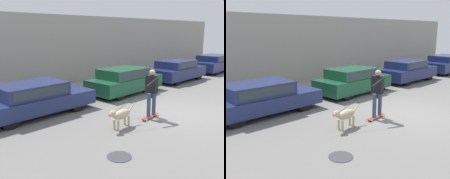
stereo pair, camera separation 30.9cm
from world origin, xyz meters
TOP-DOWN VIEW (x-y plane):
  - ground_plane at (0.00, 0.00)m, footprint 36.00×36.00m
  - back_wall at (0.00, 7.35)m, footprint 32.00×0.30m
  - sidewalk_curb at (0.00, 5.95)m, footprint 30.00×2.46m
  - parked_car_0 at (-3.92, 3.60)m, footprint 4.28×1.84m
  - parked_car_1 at (0.90, 3.60)m, footprint 3.99×1.82m
  - parked_car_2 at (5.59, 3.60)m, footprint 4.09×1.85m
  - parked_car_3 at (10.66, 3.60)m, footprint 4.55×1.95m
  - dog at (-2.69, 0.46)m, footprint 1.26×0.37m
  - skateboarder at (-1.22, 0.40)m, footprint 2.31×0.55m
  - manhole_cover at (-4.11, -0.85)m, footprint 0.61×0.61m

SIDE VIEW (x-z plane):
  - ground_plane at x=0.00m, z-range 0.00..0.00m
  - manhole_cover at x=-4.11m, z-range 0.00..0.01m
  - sidewalk_curb at x=0.00m, z-range 0.00..0.12m
  - dog at x=-2.69m, z-range 0.10..0.78m
  - parked_car_0 at x=-3.92m, z-range 0.00..1.19m
  - parked_car_1 at x=0.90m, z-range 0.00..1.24m
  - parked_car_3 at x=10.66m, z-range 0.00..1.27m
  - parked_car_2 at x=5.59m, z-range 0.01..1.26m
  - skateboarder at x=-1.22m, z-range 0.12..1.84m
  - back_wall at x=0.00m, z-range 0.00..3.84m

